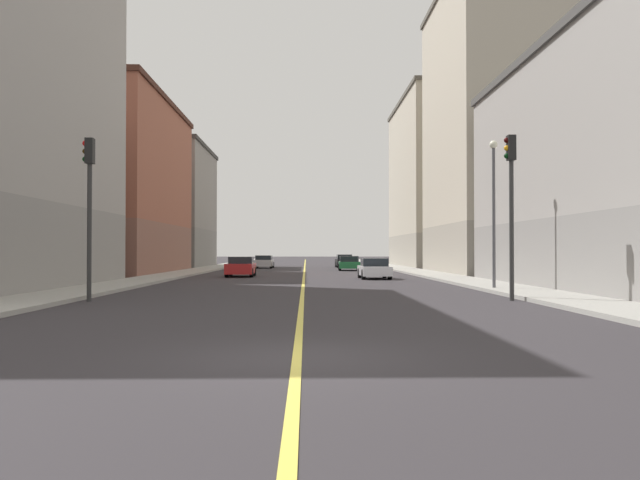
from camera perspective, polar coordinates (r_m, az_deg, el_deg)
ground_plane at (r=11.18m, az=-1.98°, el=-10.06°), size 400.00×400.00×0.00m
sidewalk_left at (r=60.75m, az=7.44°, el=-2.54°), size 2.80×168.00×0.15m
sidewalk_right at (r=60.79m, az=-10.12°, el=-2.53°), size 2.80×168.00×0.15m
lane_center_stripe at (r=60.06m, az=-1.35°, el=-2.63°), size 0.16×154.00×0.01m
building_left_mid at (r=54.41m, az=15.15°, el=8.99°), size 9.53×16.77×22.23m
building_left_far at (r=75.44m, az=10.41°, el=4.80°), size 9.53×21.10×18.58m
building_right_midblock at (r=55.15m, az=-17.49°, el=4.40°), size 9.53×20.42×13.72m
building_right_distant at (r=74.37m, az=-13.19°, el=2.79°), size 9.53×16.29×13.15m
traffic_light_left_near at (r=24.68m, az=16.06°, el=3.87°), size 0.40×0.32×5.90m
traffic_light_right_near at (r=24.77m, az=-19.19°, el=3.65°), size 0.40×0.32×5.74m
street_lamp_left_near at (r=30.48m, az=14.67°, el=3.56°), size 0.36×0.36×6.53m
car_black at (r=71.42m, az=2.09°, el=-1.82°), size 1.86×4.57×1.39m
car_white at (r=42.46m, az=4.68°, el=-2.48°), size 1.89×4.16×1.31m
car_red at (r=46.21m, az=-6.79°, el=-2.31°), size 1.91×4.40×1.38m
car_silver at (r=68.74m, az=-4.82°, el=-1.87°), size 1.95×4.18×1.31m
car_green at (r=60.48m, az=2.51°, el=-2.02°), size 2.04×4.44×1.31m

